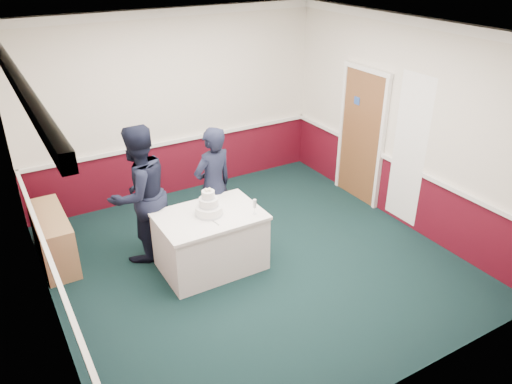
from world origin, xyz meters
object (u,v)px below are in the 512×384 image
sideboard (53,238)px  cake_knife (214,222)px  wedding_cake (209,207)px  person_woman (213,186)px  champagne_flute (255,204)px  cake_table (210,240)px  person_man (139,194)px

sideboard → cake_knife: size_ratio=5.45×
wedding_cake → person_woman: 0.67m
champagne_flute → wedding_cake: bearing=150.8°
cake_table → wedding_cake: bearing=90.0°
person_man → cake_table: bearing=112.5°
wedding_cake → cake_knife: wedding_cake is taller
person_man → person_woman: 1.01m
wedding_cake → person_woman: size_ratio=0.21×
cake_table → cake_knife: size_ratio=6.00×
champagne_flute → person_woman: (-0.16, 0.85, -0.07)m
cake_table → person_woman: person_woman is taller
wedding_cake → person_man: (-0.66, 0.70, 0.04)m
sideboard → wedding_cake: size_ratio=3.30×
sideboard → person_man: size_ratio=0.64×
person_woman → cake_table: bearing=45.9°
person_man → cake_knife: bearing=104.2°
cake_knife → person_woman: bearing=56.6°
cake_knife → person_woman: 0.86m
champagne_flute → person_woman: 0.87m
sideboard → cake_knife: bearing=-38.8°
wedding_cake → person_man: size_ratio=0.19×
cake_table → champagne_flute: champagne_flute is taller
sideboard → person_man: 1.32m
cake_table → champagne_flute: (0.50, -0.28, 0.53)m
cake_knife → champagne_flute: bearing=-16.2°
wedding_cake → cake_table: bearing=-90.0°
person_man → person_woman: person_man is taller
person_woman → cake_knife: bearing=51.1°
wedding_cake → person_man: bearing=133.3°
sideboard → champagne_flute: size_ratio=5.85×
sideboard → champagne_flute: champagne_flute is taller
cake_table → person_man: 1.10m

